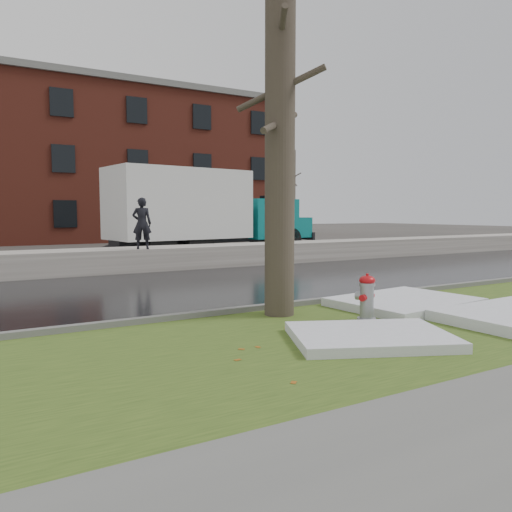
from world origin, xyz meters
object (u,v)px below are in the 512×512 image
fire_hydrant (367,296)px  worker (142,223)px  tree (280,126)px  box_truck (203,211)px

fire_hydrant → worker: bearing=74.7°
tree → box_truck: tree is taller
fire_hydrant → box_truck: (3.08, 13.56, 1.47)m
worker → box_truck: bearing=-110.3°
worker → tree: bearing=112.3°
fire_hydrant → tree: size_ratio=0.12×
fire_hydrant → worker: size_ratio=0.51×
tree → box_truck: size_ratio=0.60×
fire_hydrant → tree: (-0.97, 1.22, 2.92)m
fire_hydrant → tree: 3.31m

